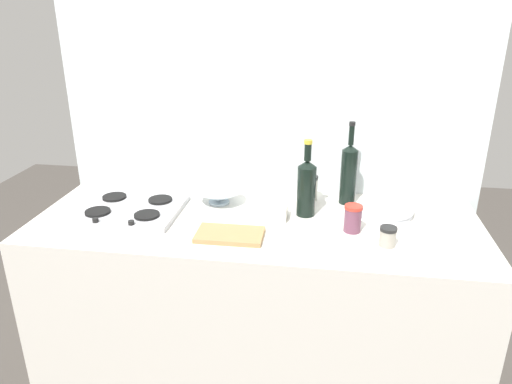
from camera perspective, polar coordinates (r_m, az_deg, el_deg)
counter_block at (r=2.18m, az=0.00°, el=-14.03°), size 1.80×0.70×0.90m
backsplash_panel at (r=2.20m, az=1.52°, el=8.95°), size 1.90×0.06×2.48m
stovetop_hob at (r=2.09m, az=-14.69°, el=-1.96°), size 0.42×0.36×0.04m
plate_stack at (r=2.07m, az=15.10°, el=-1.92°), size 0.23×0.23×0.05m
wine_bottle_leftmost at (r=1.96m, az=6.00°, el=0.69°), size 0.08×0.08×0.32m
wine_bottle_mid_left at (r=2.10m, az=10.92°, el=2.25°), size 0.07×0.07×0.36m
mixing_bowl at (r=2.10m, az=-4.42°, el=-0.45°), size 0.20×0.20×0.06m
butter_dish at (r=1.96m, az=1.61°, el=-2.34°), size 0.14×0.09×0.06m
condiment_jar_front at (r=1.87m, az=11.41°, el=-3.08°), size 0.07×0.07×0.11m
condiment_jar_rear at (r=2.14m, az=6.51°, el=0.49°), size 0.06×0.06×0.11m
condiment_jar_spare at (r=1.80m, az=15.36°, el=-5.09°), size 0.06×0.06×0.07m
cutting_board at (r=1.82m, az=-3.13°, el=-5.07°), size 0.25×0.15×0.02m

